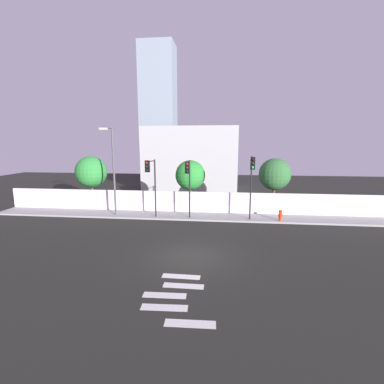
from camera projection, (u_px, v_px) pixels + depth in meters
The scene contains 14 objects.
ground_plane at pixel (192, 256), 15.47m from camera, with size 80.00×80.00×0.00m, color black.
sidewalk at pixel (203, 217), 23.48m from camera, with size 36.00×2.40×0.15m, color gray.
perimeter_wall at pixel (204, 202), 24.57m from camera, with size 36.00×0.18×1.80m, color silver.
crosswalk_marking at pixel (177, 296), 11.47m from camera, with size 3.07×3.88×0.01m.
traffic_light_left at pixel (151, 176), 22.01m from camera, with size 0.52×1.49×4.71m.
traffic_light_center at pixel (252, 175), 21.02m from camera, with size 0.35×1.72×5.02m.
traffic_light_right at pixel (188, 177), 21.55m from camera, with size 0.34×1.76×4.67m.
street_lamp_curbside at pixel (112, 165), 22.86m from camera, with size 0.60×1.86×7.22m.
fire_hydrant at pixel (280, 215), 21.94m from camera, with size 0.44×0.26×0.86m.
roadside_tree_leftmost at pixel (91, 172), 26.52m from camera, with size 2.94×2.94×4.93m.
roadside_tree_midleft at pixel (190, 175), 25.52m from camera, with size 2.73×2.73×4.63m.
roadside_tree_midright at pixel (275, 174), 24.67m from camera, with size 2.80×2.80×4.84m.
low_building_distant at pixel (191, 158), 38.03m from camera, with size 12.42×6.00×8.26m, color #B2B2B2.
tower_on_skyline at pixel (159, 112), 49.28m from camera, with size 5.89×5.00×22.78m, color gray.
Camera 1 is at (1.65, -14.51, 6.22)m, focal length 26.20 mm.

